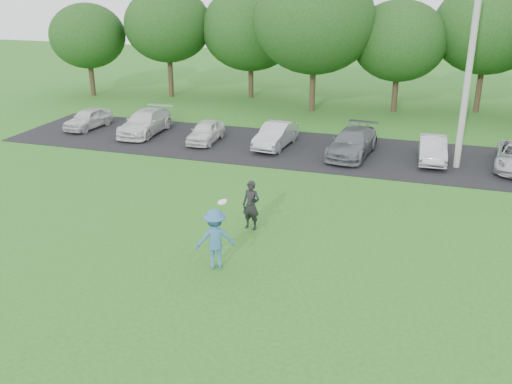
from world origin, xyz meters
TOP-DOWN VIEW (x-y plane):
  - ground at (0.00, 0.00)m, footprint 100.00×100.00m
  - parking_lot at (0.00, 13.00)m, footprint 32.00×6.50m
  - utility_pole at (6.69, 12.40)m, footprint 0.28×0.28m
  - frisbee_player at (-0.28, 0.40)m, footprint 1.39×1.19m
  - camera_bystander at (-0.12, 3.34)m, footprint 0.68×0.50m
  - parked_cars at (-0.13, 13.03)m, footprint 27.77×4.92m
  - tree_row at (1.51, 22.76)m, footprint 42.39×9.85m

SIDE VIEW (x-z plane):
  - ground at x=0.00m, z-range 0.00..0.00m
  - parking_lot at x=0.00m, z-range 0.00..0.03m
  - parked_cars at x=-0.13m, z-range -0.02..1.24m
  - camera_bystander at x=-0.12m, z-range 0.00..1.72m
  - frisbee_player at x=-0.28m, z-range -0.19..2.06m
  - tree_row at x=1.51m, z-range 0.59..9.23m
  - utility_pole at x=6.69m, z-range 0.00..10.98m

